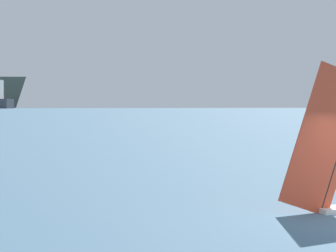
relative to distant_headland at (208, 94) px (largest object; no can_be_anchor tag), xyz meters
The scene contains 1 object.
distant_headland is the anchor object (origin of this frame).
Camera 1 is at (-4.75, -14.62, 2.64)m, focal length 69.92 mm.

